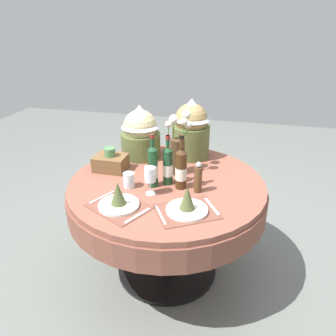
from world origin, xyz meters
name	(u,v)px	position (x,y,z in m)	size (l,w,h in m)	color
ground	(167,268)	(0.00, 0.00, 0.00)	(8.00, 8.00, 0.00)	slate
dining_table	(167,198)	(0.00, 0.00, 0.63)	(1.35, 1.35, 0.77)	brown
place_setting_left	(118,200)	(-0.20, -0.38, 0.81)	(0.42, 0.39, 0.16)	brown
place_setting_right	(187,204)	(0.20, -0.34, 0.81)	(0.42, 0.40, 0.16)	brown
flower_vase	(178,147)	(0.04, 0.15, 0.96)	(0.18, 0.17, 0.43)	#47331E
wine_bottle_left	(181,168)	(0.11, -0.07, 0.90)	(0.07, 0.07, 0.36)	#422814
wine_bottle_centre	(168,165)	(0.01, -0.03, 0.90)	(0.07, 0.07, 0.34)	#194223
wine_bottle_right	(153,166)	(-0.07, -0.09, 0.91)	(0.07, 0.07, 0.36)	#194223
wine_glass_left	(150,175)	(-0.06, -0.20, 0.90)	(0.07, 0.07, 0.18)	silver
tumbler_near_left	(129,180)	(-0.22, -0.14, 0.82)	(0.07, 0.07, 0.10)	silver
pepper_mill	(198,178)	(0.22, -0.10, 0.86)	(0.05, 0.05, 0.21)	brown
gift_tub_back_left	(140,130)	(-0.30, 0.36, 0.98)	(0.31, 0.31, 0.41)	#566033
gift_tub_back_centre	(191,127)	(0.08, 0.46, 1.01)	(0.29, 0.29, 0.46)	#566033
woven_basket_side_left	(111,162)	(-0.43, 0.07, 0.83)	(0.23, 0.17, 0.17)	brown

